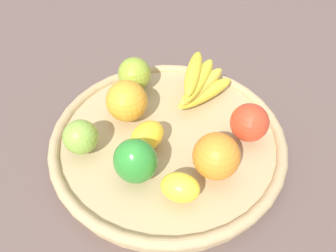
{
  "coord_description": "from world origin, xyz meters",
  "views": [
    {
      "loc": [
        -0.22,
        0.38,
        0.52
      ],
      "look_at": [
        0.0,
        0.0,
        0.06
      ],
      "focal_mm": 35.62,
      "sensor_mm": 36.0,
      "label": 1
    }
  ],
  "objects": [
    {
      "name": "apple_2",
      "position": [
        -0.14,
        -0.07,
        0.07
      ],
      "size": [
        0.1,
        0.1,
        0.07
      ],
      "primitive_type": "sphere",
      "rotation": [
        0.0,
        0.0,
        0.38
      ],
      "color": "red",
      "rests_on": "basket"
    },
    {
      "name": "ground_plane",
      "position": [
        0.0,
        0.0,
        0.0
      ],
      "size": [
        2.4,
        2.4,
        0.0
      ],
      "primitive_type": "plane",
      "color": "brown",
      "rests_on": "ground"
    },
    {
      "name": "orange_1",
      "position": [
        -0.12,
        0.04,
        0.08
      ],
      "size": [
        0.11,
        0.11,
        0.08
      ],
      "primitive_type": "sphere",
      "rotation": [
        0.0,
        0.0,
        4.12
      ],
      "color": "orange",
      "rests_on": "basket"
    },
    {
      "name": "bell_pepper",
      "position": [
        -0.01,
        0.12,
        0.08
      ],
      "size": [
        0.1,
        0.09,
        0.09
      ],
      "primitive_type": "ellipsoid",
      "rotation": [
        0.0,
        0.0,
        0.4
      ],
      "color": "#2E8A2E",
      "rests_on": "basket"
    },
    {
      "name": "basket",
      "position": [
        0.0,
        0.0,
        0.02
      ],
      "size": [
        0.47,
        0.47,
        0.04
      ],
      "color": "tan",
      "rests_on": "ground_plane"
    },
    {
      "name": "lemon_1",
      "position": [
        0.02,
        0.05,
        0.06
      ],
      "size": [
        0.07,
        0.08,
        0.05
      ],
      "primitive_type": "ellipsoid",
      "rotation": [
        0.0,
        0.0,
        4.49
      ],
      "color": "yellow",
      "rests_on": "basket"
    },
    {
      "name": "apple_0",
      "position": [
        0.14,
        -0.09,
        0.07
      ],
      "size": [
        0.08,
        0.08,
        0.07
      ],
      "primitive_type": "sphere",
      "rotation": [
        0.0,
        0.0,
        0.18
      ],
      "color": "#8BA430",
      "rests_on": "basket"
    },
    {
      "name": "apple_1",
      "position": [
        0.12,
        0.11,
        0.07
      ],
      "size": [
        0.07,
        0.07,
        0.06
      ],
      "primitive_type": "sphere",
      "rotation": [
        0.0,
        0.0,
        1.63
      ],
      "color": "#87AF40",
      "rests_on": "basket"
    },
    {
      "name": "orange_0",
      "position": [
        0.09,
        0.0,
        0.08
      ],
      "size": [
        0.1,
        0.1,
        0.08
      ],
      "primitive_type": "sphere",
      "rotation": [
        0.0,
        0.0,
        1.87
      ],
      "color": "gold",
      "rests_on": "basket"
    },
    {
      "name": "banana_bunch",
      "position": [
        -0.0,
        -0.13,
        0.07
      ],
      "size": [
        0.11,
        0.15,
        0.07
      ],
      "color": "yellow",
      "rests_on": "basket"
    },
    {
      "name": "lemon_0",
      "position": [
        -0.09,
        0.11,
        0.06
      ],
      "size": [
        0.08,
        0.06,
        0.05
      ],
      "primitive_type": "ellipsoid",
      "rotation": [
        0.0,
        0.0,
        0.24
      ],
      "color": "yellow",
      "rests_on": "basket"
    }
  ]
}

